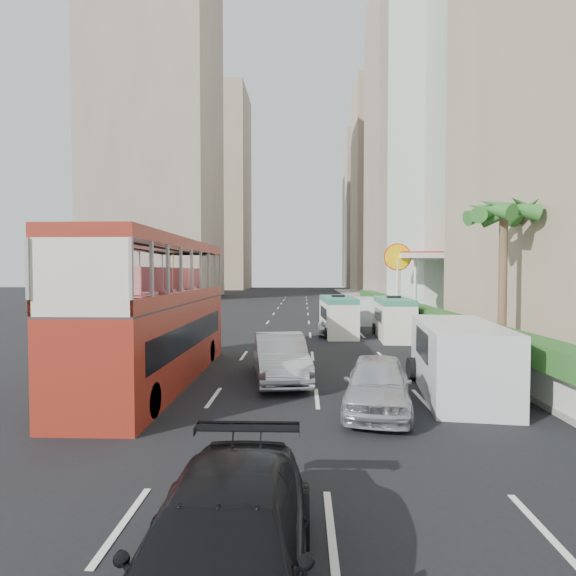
{
  "coord_description": "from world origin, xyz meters",
  "views": [
    {
      "loc": [
        -0.82,
        -15.7,
        3.89
      ],
      "look_at": [
        -1.5,
        4.0,
        3.2
      ],
      "focal_mm": 28.0,
      "sensor_mm": 36.0,
      "label": 1
    }
  ],
  "objects_px": {
    "shell_station": "(430,286)",
    "double_decker_bus": "(157,311)",
    "minibus_far": "(393,318)",
    "panel_van_far": "(366,311)",
    "minibus_near": "(338,316)",
    "palm_tree": "(503,284)",
    "car_silver_lane_a": "(280,380)",
    "car_silver_lane_b": "(377,410)",
    "van_asset": "(340,334)",
    "panel_van_near": "(458,359)"
  },
  "relations": [
    {
      "from": "car_silver_lane_a",
      "to": "panel_van_far",
      "type": "xyz_separation_m",
      "value": [
        5.66,
        18.43,
        0.96
      ]
    },
    {
      "from": "car_silver_lane_b",
      "to": "panel_van_far",
      "type": "distance_m",
      "value": 22.1
    },
    {
      "from": "panel_van_far",
      "to": "shell_station",
      "type": "xyz_separation_m",
      "value": [
        6.0,
        4.21,
        1.79
      ]
    },
    {
      "from": "van_asset",
      "to": "shell_station",
      "type": "bearing_deg",
      "value": 58.92
    },
    {
      "from": "car_silver_lane_b",
      "to": "van_asset",
      "type": "height_order",
      "value": "car_silver_lane_b"
    },
    {
      "from": "van_asset",
      "to": "panel_van_near",
      "type": "bearing_deg",
      "value": -71.14
    },
    {
      "from": "panel_van_far",
      "to": "minibus_near",
      "type": "bearing_deg",
      "value": -102.15
    },
    {
      "from": "minibus_far",
      "to": "panel_van_far",
      "type": "relative_size",
      "value": 1.12
    },
    {
      "from": "car_silver_lane_b",
      "to": "panel_van_near",
      "type": "relative_size",
      "value": 0.78
    },
    {
      "from": "car_silver_lane_b",
      "to": "shell_station",
      "type": "height_order",
      "value": "shell_station"
    },
    {
      "from": "double_decker_bus",
      "to": "shell_station",
      "type": "height_order",
      "value": "shell_station"
    },
    {
      "from": "minibus_near",
      "to": "minibus_far",
      "type": "distance_m",
      "value": 3.43
    },
    {
      "from": "van_asset",
      "to": "minibus_near",
      "type": "relative_size",
      "value": 0.98
    },
    {
      "from": "panel_van_near",
      "to": "panel_van_far",
      "type": "bearing_deg",
      "value": 97.4
    },
    {
      "from": "minibus_far",
      "to": "panel_van_near",
      "type": "relative_size",
      "value": 0.95
    },
    {
      "from": "van_asset",
      "to": "panel_van_far",
      "type": "bearing_deg",
      "value": 76.16
    },
    {
      "from": "minibus_near",
      "to": "car_silver_lane_a",
      "type": "bearing_deg",
      "value": -107.45
    },
    {
      "from": "double_decker_bus",
      "to": "panel_van_far",
      "type": "height_order",
      "value": "double_decker_bus"
    },
    {
      "from": "double_decker_bus",
      "to": "panel_van_near",
      "type": "distance_m",
      "value": 10.31
    },
    {
      "from": "car_silver_lane_b",
      "to": "van_asset",
      "type": "xyz_separation_m",
      "value": [
        0.23,
        15.7,
        0.0
      ]
    },
    {
      "from": "car_silver_lane_a",
      "to": "panel_van_far",
      "type": "relative_size",
      "value": 1.04
    },
    {
      "from": "minibus_near",
      "to": "shell_station",
      "type": "bearing_deg",
      "value": 48.01
    },
    {
      "from": "palm_tree",
      "to": "shell_station",
      "type": "bearing_deg",
      "value": 83.4
    },
    {
      "from": "car_silver_lane_a",
      "to": "double_decker_bus",
      "type": "bearing_deg",
      "value": 176.21
    },
    {
      "from": "shell_station",
      "to": "palm_tree",
      "type": "bearing_deg",
      "value": -96.6
    },
    {
      "from": "minibus_near",
      "to": "panel_van_far",
      "type": "distance_m",
      "value": 7.17
    },
    {
      "from": "panel_van_near",
      "to": "palm_tree",
      "type": "height_order",
      "value": "palm_tree"
    },
    {
      "from": "car_silver_lane_b",
      "to": "car_silver_lane_a",
      "type": "bearing_deg",
      "value": 140.47
    },
    {
      "from": "double_decker_bus",
      "to": "panel_van_far",
      "type": "xyz_separation_m",
      "value": [
        10.0,
        18.79,
        -1.57
      ]
    },
    {
      "from": "double_decker_bus",
      "to": "van_asset",
      "type": "distance_m",
      "value": 14.87
    },
    {
      "from": "palm_tree",
      "to": "car_silver_lane_b",
      "type": "bearing_deg",
      "value": -132.55
    },
    {
      "from": "car_silver_lane_a",
      "to": "panel_van_far",
      "type": "distance_m",
      "value": 19.3
    },
    {
      "from": "car_silver_lane_b",
      "to": "minibus_far",
      "type": "relative_size",
      "value": 0.83
    },
    {
      "from": "car_silver_lane_a",
      "to": "car_silver_lane_b",
      "type": "xyz_separation_m",
      "value": [
        2.92,
        -3.48,
        0.0
      ]
    },
    {
      "from": "van_asset",
      "to": "panel_van_far",
      "type": "height_order",
      "value": "panel_van_far"
    },
    {
      "from": "double_decker_bus",
      "to": "panel_van_near",
      "type": "bearing_deg",
      "value": -7.4
    },
    {
      "from": "double_decker_bus",
      "to": "car_silver_lane_a",
      "type": "relative_size",
      "value": 2.2
    },
    {
      "from": "palm_tree",
      "to": "double_decker_bus",
      "type": "bearing_deg",
      "value": -163.84
    },
    {
      "from": "panel_van_near",
      "to": "van_asset",
      "type": "bearing_deg",
      "value": 107.75
    },
    {
      "from": "van_asset",
      "to": "car_silver_lane_b",
      "type": "bearing_deg",
      "value": -82.68
    },
    {
      "from": "car_silver_lane_a",
      "to": "panel_van_near",
      "type": "height_order",
      "value": "panel_van_near"
    },
    {
      "from": "car_silver_lane_a",
      "to": "minibus_far",
      "type": "relative_size",
      "value": 0.93
    },
    {
      "from": "car_silver_lane_a",
      "to": "minibus_near",
      "type": "height_order",
      "value": "minibus_near"
    },
    {
      "from": "minibus_near",
      "to": "palm_tree",
      "type": "xyz_separation_m",
      "value": [
        6.49,
        -8.14,
        2.19
      ]
    },
    {
      "from": "car_silver_lane_a",
      "to": "minibus_near",
      "type": "bearing_deg",
      "value": 67.34
    },
    {
      "from": "panel_van_far",
      "to": "palm_tree",
      "type": "relative_size",
      "value": 0.75
    },
    {
      "from": "double_decker_bus",
      "to": "car_silver_lane_a",
      "type": "distance_m",
      "value": 5.04
    },
    {
      "from": "car_silver_lane_a",
      "to": "minibus_near",
      "type": "distance_m",
      "value": 12.21
    },
    {
      "from": "van_asset",
      "to": "panel_van_near",
      "type": "height_order",
      "value": "panel_van_near"
    },
    {
      "from": "shell_station",
      "to": "double_decker_bus",
      "type": "bearing_deg",
      "value": -124.82
    }
  ]
}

